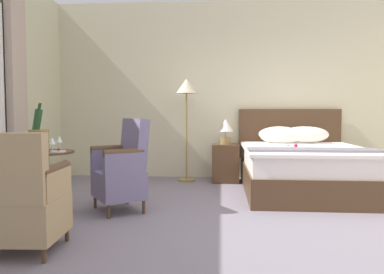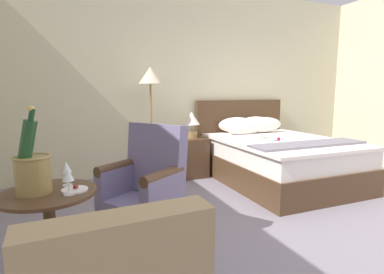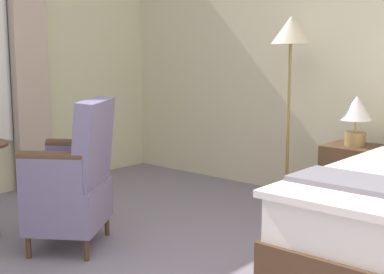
% 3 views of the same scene
% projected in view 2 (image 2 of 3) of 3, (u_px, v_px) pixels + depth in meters
% --- Properties ---
extents(ground_plane, '(7.82, 7.82, 0.00)m').
position_uv_depth(ground_plane, '(308.00, 237.00, 2.76)').
color(ground_plane, slate).
extents(wall_headboard_side, '(6.44, 0.12, 3.03)m').
position_uv_depth(wall_headboard_side, '(194.00, 81.00, 5.05)').
color(wall_headboard_side, beige).
rests_on(wall_headboard_side, ground).
extents(bed, '(1.69, 2.21, 1.19)m').
position_uv_depth(bed, '(275.00, 156.00, 4.50)').
color(bed, '#4C3320').
rests_on(bed, ground).
extents(nightstand, '(0.46, 0.43, 0.62)m').
position_uv_depth(nightstand, '(192.00, 157.00, 4.72)').
color(nightstand, '#4C3320').
rests_on(nightstand, ground).
extents(bedside_lamp, '(0.26, 0.26, 0.41)m').
position_uv_depth(bedside_lamp, '(192.00, 121.00, 4.64)').
color(bedside_lamp, '#9C7A44').
rests_on(bedside_lamp, nightstand).
extents(floor_lamp_brass, '(0.34, 0.34, 1.68)m').
position_uv_depth(floor_lamp_brass, '(151.00, 86.00, 4.33)').
color(floor_lamp_brass, olive).
rests_on(floor_lamp_brass, ground).
extents(side_table_round, '(0.57, 0.57, 0.72)m').
position_uv_depth(side_table_round, '(51.00, 239.00, 1.86)').
color(side_table_round, '#4C3320').
rests_on(side_table_round, ground).
extents(champagne_bucket, '(0.21, 0.21, 0.52)m').
position_uv_depth(champagne_bucket, '(32.00, 168.00, 1.77)').
color(champagne_bucket, olive).
rests_on(champagne_bucket, side_table_round).
extents(wine_glass_near_bucket, '(0.07, 0.07, 0.16)m').
position_uv_depth(wine_glass_near_bucket, '(68.00, 176.00, 1.75)').
color(wine_glass_near_bucket, white).
rests_on(wine_glass_near_bucket, side_table_round).
extents(wine_glass_near_edge, '(0.07, 0.07, 0.16)m').
position_uv_depth(wine_glass_near_edge, '(66.00, 168.00, 1.92)').
color(wine_glass_near_edge, white).
rests_on(wine_glass_near_edge, side_table_round).
extents(snack_plate, '(0.16, 0.16, 0.04)m').
position_uv_depth(snack_plate, '(75.00, 189.00, 1.84)').
color(snack_plate, white).
rests_on(snack_plate, side_table_round).
extents(armchair_by_window, '(0.75, 0.77, 1.05)m').
position_uv_depth(armchair_by_window, '(145.00, 195.00, 2.49)').
color(armchair_by_window, '#4C3320').
rests_on(armchair_by_window, ground).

